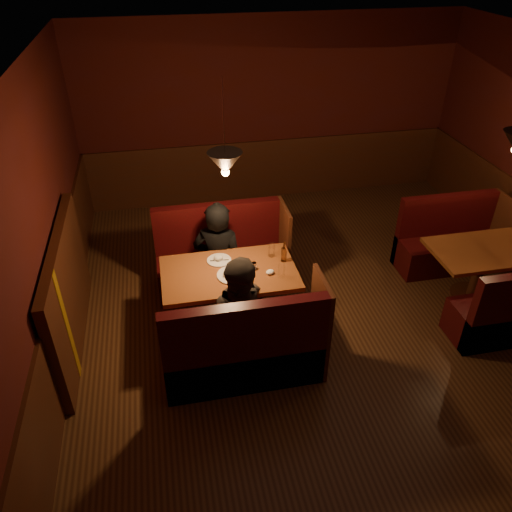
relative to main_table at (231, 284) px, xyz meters
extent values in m
cube|color=#402414|center=(1.18, -0.26, -0.61)|extent=(6.00, 7.00, 0.01)
cube|color=black|center=(1.18, -0.26, 2.30)|extent=(6.00, 7.00, 0.01)
cube|color=#43110A|center=(1.18, 3.24, 0.84)|extent=(6.00, 0.01, 2.90)
cube|color=#43110A|center=(-1.82, -0.26, 0.84)|extent=(0.01, 7.00, 2.90)
cube|color=#3E2013|center=(1.18, 3.22, -0.11)|extent=(6.00, 0.04, 1.00)
cube|color=#3E2013|center=(-1.80, -0.26, -0.11)|extent=(0.04, 7.00, 1.00)
cube|color=#3E2013|center=(-1.74, 0.14, 0.04)|extent=(0.10, 2.20, 1.30)
cube|color=#A67717|center=(-1.69, -0.41, 0.04)|extent=(0.01, 0.12, 1.30)
cylinder|color=#333333|center=(-0.01, 0.00, 1.84)|extent=(0.01, 0.01, 0.80)
cone|color=black|center=(-0.01, 0.00, 1.44)|extent=(0.34, 0.34, 0.22)
sphere|color=#FFBF72|center=(-0.01, 0.00, 1.35)|extent=(0.08, 0.08, 0.08)
cube|color=brown|center=(-0.01, 0.00, 0.15)|extent=(1.47, 0.89, 0.05)
cylinder|color=#3E2013|center=(-0.01, 0.00, -0.24)|extent=(0.15, 0.15, 0.74)
cylinder|color=#3E2013|center=(-0.01, 0.00, -0.59)|extent=(0.59, 0.59, 0.04)
cylinder|color=silver|center=(-0.01, -0.09, 0.19)|extent=(0.29, 0.29, 0.02)
cube|color=black|center=(0.03, -0.11, 0.22)|extent=(0.09, 0.08, 0.04)
ellipsoid|color=silver|center=(-0.06, -0.11, 0.23)|extent=(0.07, 0.07, 0.06)
cube|color=tan|center=(0.06, -0.21, 0.22)|extent=(0.09, 0.09, 0.03)
cylinder|color=silver|center=(0.06, -0.17, 0.20)|extent=(0.09, 0.11, 0.01)
cylinder|color=silver|center=(-0.09, 0.22, 0.19)|extent=(0.27, 0.27, 0.02)
ellipsoid|color=beige|center=(-0.10, 0.23, 0.23)|extent=(0.11, 0.11, 0.06)
cube|color=silver|center=(-0.09, 0.20, 0.20)|extent=(0.21, 0.03, 0.00)
cylinder|color=white|center=(0.26, -0.02, 0.23)|extent=(0.05, 0.05, 0.09)
cylinder|color=white|center=(0.51, 0.20, 0.26)|extent=(0.08, 0.08, 0.16)
cylinder|color=white|center=(0.52, -0.21, 0.26)|extent=(0.08, 0.08, 0.16)
cylinder|color=#47230F|center=(0.62, 0.08, 0.27)|extent=(0.06, 0.06, 0.17)
cylinder|color=#47230F|center=(0.62, 0.08, 0.39)|extent=(0.03, 0.03, 0.07)
ellipsoid|color=white|center=(0.41, -0.13, 0.20)|extent=(0.12, 0.11, 0.05)
cube|color=black|center=(-0.01, 0.76, -0.37)|extent=(1.58, 0.58, 0.47)
cube|color=black|center=(-0.01, 0.99, -0.06)|extent=(1.58, 0.13, 1.10)
cube|color=#3E2013|center=(0.80, 0.76, -0.06)|extent=(0.04, 0.58, 1.10)
cube|color=black|center=(-0.01, -0.76, -0.37)|extent=(1.58, 0.58, 0.47)
cube|color=black|center=(-0.01, -0.99, -0.06)|extent=(1.58, 0.13, 1.10)
cube|color=#3E2013|center=(0.80, -0.76, -0.06)|extent=(0.04, 0.58, 1.10)
cube|color=brown|center=(3.06, -0.05, 0.08)|extent=(1.26, 0.81, 0.05)
cylinder|color=#3E2013|center=(3.06, -0.05, -0.28)|extent=(0.13, 0.13, 0.66)
cylinder|color=#3E2013|center=(3.06, -0.05, -0.59)|extent=(0.53, 0.53, 0.04)
cube|color=black|center=(3.06, 0.63, -0.39)|extent=(1.36, 0.52, 0.43)
cube|color=black|center=(3.06, 0.84, -0.11)|extent=(1.36, 0.11, 1.00)
cube|color=#3E2013|center=(3.76, 0.63, -0.11)|extent=(0.04, 0.52, 1.00)
cube|color=black|center=(3.06, -0.74, -0.39)|extent=(1.36, 0.52, 0.43)
imported|color=black|center=(-0.06, 0.55, 0.24)|extent=(0.72, 0.60, 1.70)
imported|color=black|center=(0.06, -0.57, 0.20)|extent=(0.87, 0.72, 1.62)
camera|label=1|loc=(-0.61, -4.40, 3.33)|focal=35.00mm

